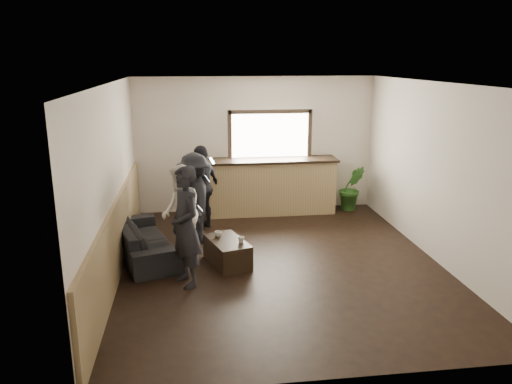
{
  "coord_description": "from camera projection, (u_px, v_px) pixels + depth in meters",
  "views": [
    {
      "loc": [
        -1.34,
        -7.25,
        3.15
      ],
      "look_at": [
        -0.33,
        0.4,
        1.08
      ],
      "focal_mm": 35.0,
      "sensor_mm": 36.0,
      "label": 1
    }
  ],
  "objects": [
    {
      "name": "cup_a",
      "position": [
        218.0,
        234.0,
        7.95
      ],
      "size": [
        0.14,
        0.14,
        0.09
      ],
      "primitive_type": "imported",
      "rotation": [
        0.0,
        0.0,
        1.26
      ],
      "color": "silver",
      "rests_on": "coffee_table"
    },
    {
      "name": "person_b",
      "position": [
        181.0,
        213.0,
        7.95
      ],
      "size": [
        0.71,
        0.84,
        1.54
      ],
      "rotation": [
        0.0,
        0.0,
        -1.38
      ],
      "color": "beige",
      "rests_on": "ground"
    },
    {
      "name": "person_a",
      "position": [
        186.0,
        227.0,
        6.97
      ],
      "size": [
        0.63,
        0.74,
        1.73
      ],
      "rotation": [
        0.0,
        0.0,
        -1.16
      ],
      "color": "black",
      "rests_on": "ground"
    },
    {
      "name": "room_shell",
      "position": [
        232.0,
        174.0,
        7.45
      ],
      "size": [
        5.01,
        6.01,
        2.8
      ],
      "color": "silver",
      "rests_on": "ground"
    },
    {
      "name": "ground",
      "position": [
        280.0,
        263.0,
        7.93
      ],
      "size": [
        5.0,
        6.0,
        0.01
      ],
      "primitive_type": "cube",
      "color": "black"
    },
    {
      "name": "sofa",
      "position": [
        144.0,
        239.0,
        8.14
      ],
      "size": [
        1.36,
        2.15,
        0.59
      ],
      "primitive_type": "imported",
      "rotation": [
        0.0,
        0.0,
        1.88
      ],
      "color": "black",
      "rests_on": "ground"
    },
    {
      "name": "bar_counter",
      "position": [
        271.0,
        183.0,
        10.38
      ],
      "size": [
        2.7,
        0.68,
        2.13
      ],
      "color": "tan",
      "rests_on": "ground"
    },
    {
      "name": "person_d",
      "position": [
        203.0,
        187.0,
        9.36
      ],
      "size": [
        0.86,
        1.0,
        1.61
      ],
      "rotation": [
        0.0,
        0.0,
        -2.17
      ],
      "color": "black",
      "rests_on": "ground"
    },
    {
      "name": "coffee_table",
      "position": [
        227.0,
        252.0,
        7.85
      ],
      "size": [
        0.74,
        1.0,
        0.39
      ],
      "primitive_type": "cube",
      "rotation": [
        0.0,
        0.0,
        0.31
      ],
      "color": "black",
      "rests_on": "ground"
    },
    {
      "name": "cup_b",
      "position": [
        241.0,
        240.0,
        7.69
      ],
      "size": [
        0.11,
        0.11,
        0.1
      ],
      "primitive_type": "imported",
      "rotation": [
        0.0,
        0.0,
        0.03
      ],
      "color": "silver",
      "rests_on": "coffee_table"
    },
    {
      "name": "potted_plant",
      "position": [
        352.0,
        188.0,
        10.59
      ],
      "size": [
        0.54,
        0.44,
        0.97
      ],
      "primitive_type": "imported",
      "rotation": [
        0.0,
        0.0,
        0.01
      ],
      "color": "#2D6623",
      "rests_on": "ground"
    },
    {
      "name": "person_c",
      "position": [
        195.0,
        199.0,
        8.63
      ],
      "size": [
        0.73,
        1.11,
        1.6
      ],
      "rotation": [
        0.0,
        0.0,
        -1.43
      ],
      "color": "black",
      "rests_on": "ground"
    }
  ]
}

